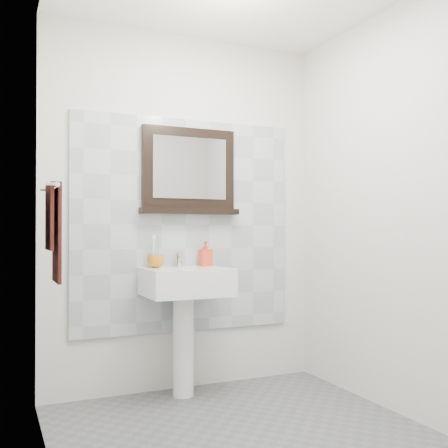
% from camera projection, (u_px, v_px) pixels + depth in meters
% --- Properties ---
extents(floor, '(2.00, 2.20, 0.01)m').
position_uv_depth(floor, '(257.00, 445.00, 2.70)').
color(floor, '#545659').
rests_on(floor, ground).
extents(back_wall, '(2.00, 0.01, 2.50)m').
position_uv_depth(back_wall, '(185.00, 211.00, 3.72)').
color(back_wall, silver).
rests_on(back_wall, ground).
extents(front_wall, '(2.00, 0.01, 2.50)m').
position_uv_depth(front_wall, '(413.00, 187.00, 1.71)').
color(front_wall, silver).
rests_on(front_wall, ground).
extents(left_wall, '(0.01, 2.20, 2.50)m').
position_uv_depth(left_wall, '(56.00, 199.00, 2.31)').
color(left_wall, silver).
rests_on(left_wall, ground).
extents(right_wall, '(0.01, 2.20, 2.50)m').
position_uv_depth(right_wall, '(405.00, 207.00, 3.13)').
color(right_wall, silver).
rests_on(right_wall, ground).
extents(splashback, '(1.60, 0.02, 1.50)m').
position_uv_depth(splashback, '(185.00, 225.00, 3.71)').
color(splashback, '#ACB5BA').
rests_on(splashback, back_wall).
extents(pedestal_sink, '(0.55, 0.44, 0.96)m').
position_uv_depth(pedestal_sink, '(186.00, 296.00, 3.48)').
color(pedestal_sink, white).
rests_on(pedestal_sink, ground).
extents(toothbrush_cup, '(0.13, 0.13, 0.09)m').
position_uv_depth(toothbrush_cup, '(156.00, 261.00, 3.51)').
color(toothbrush_cup, '#C26C16').
rests_on(toothbrush_cup, pedestal_sink).
extents(toothbrushes, '(0.05, 0.04, 0.21)m').
position_uv_depth(toothbrushes, '(156.00, 249.00, 3.52)').
color(toothbrushes, white).
rests_on(toothbrushes, toothbrush_cup).
extents(soap_dispenser, '(0.08, 0.09, 0.17)m').
position_uv_depth(soap_dispenser, '(205.00, 254.00, 3.69)').
color(soap_dispenser, red).
rests_on(soap_dispenser, pedestal_sink).
extents(framed_mirror, '(0.72, 0.11, 0.61)m').
position_uv_depth(framed_mirror, '(189.00, 173.00, 3.70)').
color(framed_mirror, black).
rests_on(framed_mirror, back_wall).
extents(towel_bar, '(0.07, 0.40, 0.03)m').
position_uv_depth(towel_bar, '(53.00, 187.00, 2.91)').
color(towel_bar, silver).
rests_on(towel_bar, left_wall).
extents(hand_towel, '(0.06, 0.30, 0.55)m').
position_uv_depth(hand_towel, '(54.00, 225.00, 2.91)').
color(hand_towel, black).
rests_on(hand_towel, towel_bar).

